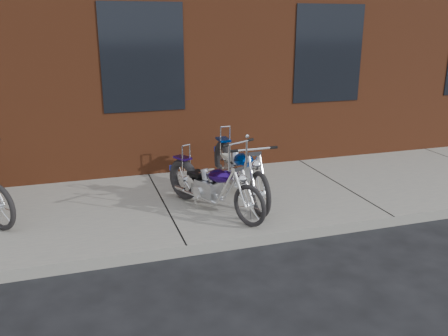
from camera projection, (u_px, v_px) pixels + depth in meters
name	position (u px, v px, depth m)	size (l,w,h in m)	color
ground	(187.00, 257.00, 5.85)	(120.00, 120.00, 0.00)	black
sidewalk	(164.00, 208.00, 7.19)	(22.00, 3.00, 0.15)	gray
chopper_purple	(212.00, 187.00, 6.79)	(0.95, 1.86, 1.13)	black
chopper_blue	(239.00, 171.00, 7.35)	(0.55, 2.27, 0.99)	black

